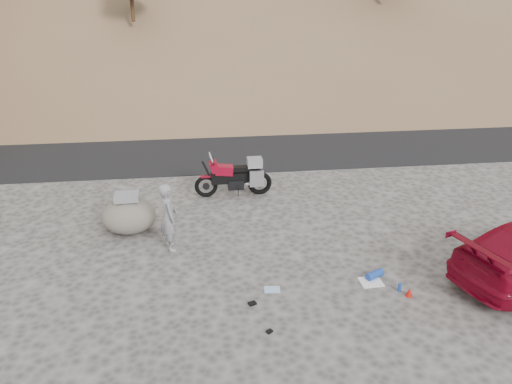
% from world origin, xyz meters
% --- Properties ---
extents(ground, '(140.00, 140.00, 0.00)m').
position_xyz_m(ground, '(0.00, 0.00, 0.00)').
color(ground, '#413F3C').
rests_on(ground, ground).
extents(road, '(120.00, 7.00, 0.05)m').
position_xyz_m(road, '(0.00, 9.00, 0.00)').
color(road, black).
rests_on(road, ground).
extents(motorcycle, '(2.33, 0.70, 1.39)m').
position_xyz_m(motorcycle, '(-0.29, 3.76, 0.59)').
color(motorcycle, black).
rests_on(motorcycle, ground).
extents(man, '(0.57, 0.71, 1.70)m').
position_xyz_m(man, '(-2.18, 0.76, 0.00)').
color(man, gray).
rests_on(man, ground).
extents(boulder, '(1.58, 1.42, 1.09)m').
position_xyz_m(boulder, '(-3.24, 1.76, 0.47)').
color(boulder, '#554F49').
rests_on(boulder, ground).
extents(gear_white_cloth, '(0.50, 0.45, 0.02)m').
position_xyz_m(gear_white_cloth, '(2.19, -1.26, 0.01)').
color(gear_white_cloth, white).
rests_on(gear_white_cloth, ground).
extents(gear_blue_mat, '(0.46, 0.35, 0.17)m').
position_xyz_m(gear_blue_mat, '(2.32, -1.11, 0.09)').
color(gear_blue_mat, '#1A3F9C').
rests_on(gear_blue_mat, ground).
extents(gear_bottle, '(0.09, 0.09, 0.19)m').
position_xyz_m(gear_bottle, '(2.67, -1.66, 0.10)').
color(gear_bottle, '#1A3F9C').
rests_on(gear_bottle, ground).
extents(gear_funnel, '(0.19, 0.19, 0.19)m').
position_xyz_m(gear_funnel, '(2.80, -1.84, 0.10)').
color(gear_funnel, '#B7120C').
rests_on(gear_funnel, ground).
extents(gear_glove_a, '(0.18, 0.16, 0.04)m').
position_xyz_m(gear_glove_a, '(-0.46, -1.73, 0.02)').
color(gear_glove_a, black).
rests_on(gear_glove_a, ground).
extents(gear_glove_b, '(0.14, 0.14, 0.04)m').
position_xyz_m(gear_glove_b, '(-0.24, -2.63, 0.02)').
color(gear_glove_b, black).
rests_on(gear_glove_b, ground).
extents(gear_blue_cloth, '(0.35, 0.27, 0.01)m').
position_xyz_m(gear_blue_cloth, '(0.02, -1.28, 0.01)').
color(gear_blue_cloth, '#96BEE9').
rests_on(gear_blue_cloth, ground).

